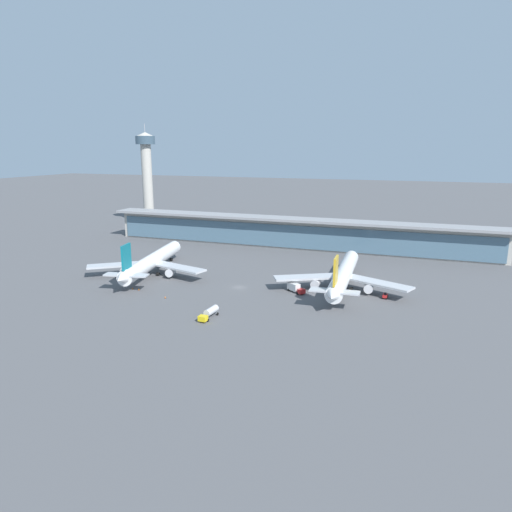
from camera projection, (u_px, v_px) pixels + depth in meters
The scene contains 11 objects.
ground_plane at pixel (239, 287), 165.96m from camera, with size 1200.00×1200.00×0.00m, color #515154.
airliner_left_stand at pixel (152, 261), 182.01m from camera, with size 47.38×62.39×16.70m.
airliner_centre_stand at pixel (343, 275), 163.13m from camera, with size 48.19×62.70×16.70m.
service_truck_near_nose_red at pixel (385, 296), 153.72m from camera, with size 1.87×2.96×2.05m.
service_truck_under_wing_yellow at pixel (209, 312), 135.77m from camera, with size 3.04×8.74×2.95m.
service_truck_mid_apron_red at pixel (295, 288), 160.06m from camera, with size 7.32×6.02×3.10m.
terminal_building at pixel (293, 232), 230.58m from camera, with size 198.53×12.80×15.20m.
control_tower at pixel (147, 171), 290.77m from camera, with size 12.00×12.00×63.53m.
safety_cone_alpha at pixel (165, 297), 154.04m from camera, with size 0.62×0.62×0.70m.
safety_cone_bravo at pixel (133, 288), 163.72m from camera, with size 0.62×0.62×0.70m.
safety_cone_charlie at pixel (139, 289), 162.69m from camera, with size 0.62×0.62×0.70m.
Camera 1 is at (60.15, -147.31, 48.88)m, focal length 32.41 mm.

